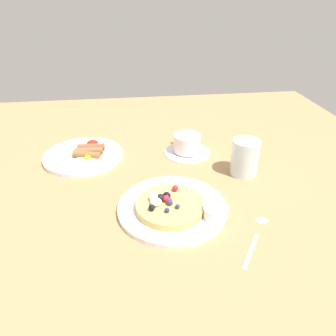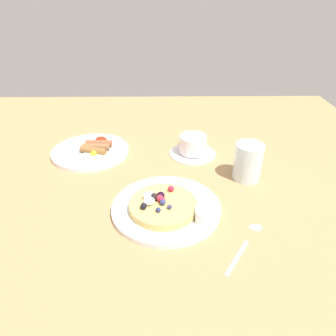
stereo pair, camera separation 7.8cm
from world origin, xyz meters
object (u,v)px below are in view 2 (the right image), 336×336
Objects in this scene: breakfast_plate at (91,151)px; coffee_saucer at (193,153)px; water_glass at (248,162)px; pancake_plate at (166,208)px; teaspoon at (249,238)px; coffee_cup at (193,144)px; syrup_ramekin at (207,215)px.

breakfast_plate reaches higher than coffee_saucer.
coffee_saucer is 1.43× the size of water_glass.
water_glass is at bearing 31.77° from pancake_plate.
water_glass is (21.95, 13.59, 4.45)cm from pancake_plate.
pancake_plate reaches higher than teaspoon.
coffee_cup is 1.10× the size of water_glass.
pancake_plate is 36.95cm from breakfast_plate.
coffee_cup is at bearing 107.28° from coffee_saucer.
water_glass is at bearing -46.02° from coffee_saucer.
pancake_plate is 10.51cm from syrup_ramekin.
water_glass reaches higher than coffee_cup.
breakfast_plate is (-23.53, 28.49, 0.07)cm from pancake_plate.
breakfast_plate is at bearing 161.86° from water_glass.
syrup_ramekin is 0.39× the size of coffee_saucer.
pancake_plate is 2.32× the size of coffee_cup.
pancake_plate reaches higher than coffee_saucer.
syrup_ramekin is (8.95, -5.18, 1.91)cm from pancake_plate.
pancake_plate is at bearing 149.96° from syrup_ramekin.
pancake_plate is at bearing -50.45° from breakfast_plate.
breakfast_plate is 32.12cm from coffee_cup.
syrup_ramekin is 0.39× the size of teaspoon.
coffee_saucer is (8.50, 27.53, -0.21)cm from pancake_plate.
coffee_cup is (-0.04, 0.14, 3.16)cm from coffee_saucer.
coffee_saucer is 3.16cm from coffee_cup.
teaspoon is at bearing -76.93° from coffee_saucer.
breakfast_plate is (-32.48, 33.67, -1.85)cm from syrup_ramekin.
syrup_ramekin is 46.81cm from breakfast_plate.
pancake_plate is at bearing -107.16° from coffee_saucer.
breakfast_plate reaches higher than pancake_plate.
coffee_cup is 38.73cm from teaspoon.
coffee_cup is at bearing 103.08° from teaspoon.
teaspoon is (40.72, -38.40, -0.41)cm from breakfast_plate.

